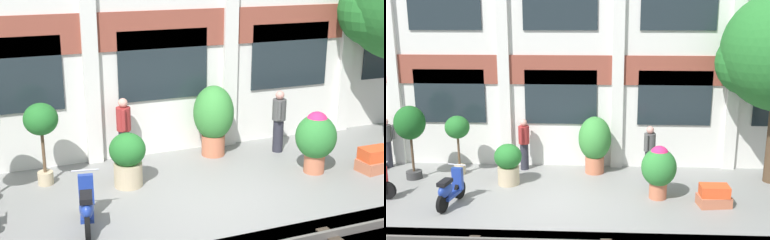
# 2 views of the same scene
# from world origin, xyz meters

# --- Properties ---
(ground_plane) EXTENTS (80.00, 80.00, 0.00)m
(ground_plane) POSITION_xyz_m (0.00, 0.00, 0.00)
(ground_plane) COLOR gray
(apartment_facade) EXTENTS (17.97, 0.64, 8.91)m
(apartment_facade) POSITION_xyz_m (-0.00, 3.12, 4.43)
(apartment_facade) COLOR silver
(apartment_facade) RESTS_ON ground
(potted_plant_stone_basin) EXTENTS (0.93, 0.93, 1.44)m
(potted_plant_stone_basin) POSITION_xyz_m (2.80, 0.41, 0.84)
(potted_plant_stone_basin) COLOR #B76647
(potted_plant_stone_basin) RESTS_ON ground
(potted_plant_terracotta_small) EXTENTS (0.89, 0.89, 2.20)m
(potted_plant_terracotta_small) POSITION_xyz_m (-4.28, 1.50, 1.61)
(potted_plant_terracotta_small) COLOR #333333
(potted_plant_terracotta_small) RESTS_ON ground
(potted_plant_glazed_jar) EXTENTS (1.00, 1.00, 1.77)m
(potted_plant_glazed_jar) POSITION_xyz_m (1.08, 2.28, 1.00)
(potted_plant_glazed_jar) COLOR #B76647
(potted_plant_glazed_jar) RESTS_ON ground
(potted_plant_ribbed_drum) EXTENTS (0.78, 0.78, 1.19)m
(potted_plant_ribbed_drum) POSITION_xyz_m (-1.37, 1.20, 0.65)
(potted_plant_ribbed_drum) COLOR tan
(potted_plant_ribbed_drum) RESTS_ON ground
(potted_plant_square_trough) EXTENTS (0.86, 0.61, 0.55)m
(potted_plant_square_trough) POSITION_xyz_m (4.16, -0.03, 0.26)
(potted_plant_square_trough) COLOR #B76647
(potted_plant_square_trough) RESTS_ON ground
(potted_plant_tall_urn) EXTENTS (0.73, 0.73, 1.82)m
(potted_plant_tall_urn) POSITION_xyz_m (-3.03, 1.93, 1.36)
(potted_plant_tall_urn) COLOR tan
(potted_plant_tall_urn) RESTS_ON ground
(scooter_near_curb) EXTENTS (0.54, 1.37, 0.98)m
(scooter_near_curb) POSITION_xyz_m (-2.56, -0.40, 0.44)
(scooter_near_curb) COLOR black
(scooter_near_curb) RESTS_ON ground
(resident_by_doorway) EXTENTS (0.34, 0.52, 1.62)m
(resident_by_doorway) POSITION_xyz_m (-1.13, 2.47, 0.87)
(resident_by_doorway) COLOR #282833
(resident_by_doorway) RESTS_ON ground
(resident_watching_tracks) EXTENTS (0.34, 0.48, 1.59)m
(resident_watching_tracks) POSITION_xyz_m (2.70, 1.91, 0.85)
(resident_watching_tracks) COLOR #282833
(resident_watching_tracks) RESTS_ON ground
(resident_near_plants) EXTENTS (0.51, 0.34, 1.60)m
(resident_near_plants) POSITION_xyz_m (-5.51, 2.44, 0.86)
(resident_near_plants) COLOR #282833
(resident_near_plants) RESTS_ON ground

